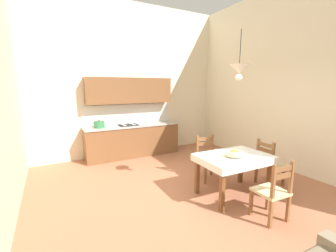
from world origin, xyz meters
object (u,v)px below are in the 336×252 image
object	(u,v)px
dining_table	(233,163)
dining_chair_kitchen_side	(208,159)
kitchen_cabinetry	(132,126)
pendant_lamp	(239,69)
dining_chair_camera_side	(273,192)
fruit_bowl	(235,154)
dining_chair_window_side	(269,164)

from	to	relation	value
dining_table	dining_chair_kitchen_side	world-z (taller)	dining_chair_kitchen_side
kitchen_cabinetry	pendant_lamp	size ratio (longest dim) A/B	3.30
dining_chair_camera_side	dining_table	bearing A→B (deg)	86.41
fruit_bowl	kitchen_cabinetry	bearing A→B (deg)	102.79
kitchen_cabinetry	dining_chair_camera_side	xyz separation A→B (m)	(0.74, -4.00, -0.41)
dining_chair_camera_side	fruit_bowl	size ratio (longest dim) A/B	3.10
dining_chair_kitchen_side	pendant_lamp	bearing A→B (deg)	-97.79
dining_chair_window_side	pendant_lamp	size ratio (longest dim) A/B	1.16
dining_chair_camera_side	pendant_lamp	size ratio (longest dim) A/B	1.16
dining_chair_window_side	pendant_lamp	xyz separation A→B (m)	(-1.01, -0.05, 1.79)
dining_chair_kitchen_side	pendant_lamp	world-z (taller)	pendant_lamp
kitchen_cabinetry	dining_chair_kitchen_side	distance (m)	2.53
dining_table	dining_chair_camera_side	bearing A→B (deg)	-93.59
kitchen_cabinetry	fruit_bowl	distance (m)	3.31
dining_chair_kitchen_side	dining_chair_camera_side	bearing A→B (deg)	-94.12
pendant_lamp	kitchen_cabinetry	bearing A→B (deg)	102.95
kitchen_cabinetry	pendant_lamp	xyz separation A→B (m)	(0.74, -3.22, 1.38)
kitchen_cabinetry	dining_chair_window_side	distance (m)	3.64
kitchen_cabinetry	dining_chair_kitchen_side	size ratio (longest dim) A/B	2.85
dining_chair_camera_side	fruit_bowl	xyz separation A→B (m)	(-0.01, 0.78, 0.37)
dining_chair_window_side	dining_chair_camera_side	size ratio (longest dim) A/B	1.00
dining_table	pendant_lamp	world-z (taller)	pendant_lamp
dining_table	dining_chair_window_side	xyz separation A→B (m)	(0.95, -0.02, -0.17)
pendant_lamp	dining_chair_window_side	bearing A→B (deg)	2.74
kitchen_cabinetry	fruit_bowl	xyz separation A→B (m)	(0.73, -3.22, -0.04)
dining_chair_camera_side	pendant_lamp	distance (m)	1.96
kitchen_cabinetry	dining_table	xyz separation A→B (m)	(0.79, -3.15, -0.24)
dining_chair_window_side	fruit_bowl	xyz separation A→B (m)	(-1.01, -0.05, 0.37)
dining_chair_camera_side	dining_chair_window_side	bearing A→B (deg)	39.61
dining_chair_camera_side	pendant_lamp	bearing A→B (deg)	90.02
dining_chair_window_side	fruit_bowl	world-z (taller)	dining_chair_window_side
dining_table	fruit_bowl	distance (m)	0.22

